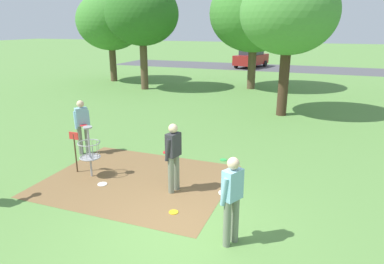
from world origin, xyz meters
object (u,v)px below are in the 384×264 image
(player_foreground_watching, at_px, (232,196))
(frisbee_by_tee, at_px, (102,184))
(tree_mid_left, at_px, (254,14))
(tree_mid_center, at_px, (110,22))
(player_waiting_left, at_px, (173,154))
(tree_mid_right, at_px, (142,14))
(frisbee_far_left, at_px, (223,160))
(parked_car_leftmost, at_px, (251,58))
(tree_near_left, at_px, (289,13))
(frisbee_near_basket, at_px, (174,212))
(disc_golf_basket, at_px, (88,149))
(player_throwing, at_px, (82,124))

(player_foreground_watching, height_order, frisbee_by_tee, player_foreground_watching)
(tree_mid_left, height_order, tree_mid_center, tree_mid_left)
(player_waiting_left, xyz_separation_m, tree_mid_center, (-11.10, 14.56, 3.16))
(tree_mid_left, bearing_deg, tree_mid_right, -158.19)
(frisbee_far_left, distance_m, tree_mid_left, 13.42)
(frisbee_by_tee, height_order, parked_car_leftmost, parked_car_leftmost)
(frisbee_far_left, distance_m, tree_mid_right, 13.57)
(player_waiting_left, height_order, tree_near_left, tree_near_left)
(frisbee_near_basket, relative_size, tree_near_left, 0.03)
(player_waiting_left, bearing_deg, tree_near_left, 79.92)
(player_foreground_watching, height_order, tree_mid_center, tree_mid_center)
(frisbee_near_basket, bearing_deg, player_foreground_watching, -23.83)
(frisbee_by_tee, height_order, tree_mid_center, tree_mid_center)
(tree_mid_left, bearing_deg, disc_golf_basket, -95.18)
(player_throwing, distance_m, frisbee_near_basket, 4.80)
(parked_car_leftmost, bearing_deg, frisbee_far_left, -80.46)
(frisbee_near_basket, xyz_separation_m, tree_near_left, (1.13, 9.57, 4.35))
(tree_mid_left, bearing_deg, player_foreground_watching, -79.84)
(player_throwing, bearing_deg, frisbee_by_tee, -43.13)
(frisbee_by_tee, bearing_deg, tree_mid_left, 87.26)
(player_foreground_watching, bearing_deg, frisbee_near_basket, 156.17)
(frisbee_near_basket, xyz_separation_m, tree_mid_right, (-7.81, 13.33, 4.51))
(disc_golf_basket, bearing_deg, player_foreground_watching, -20.43)
(tree_mid_right, relative_size, parked_car_leftmost, 1.42)
(tree_near_left, bearing_deg, frisbee_by_tee, -110.72)
(player_throwing, height_order, frisbee_near_basket, player_throwing)
(tree_near_left, bearing_deg, player_throwing, -125.76)
(parked_car_leftmost, bearing_deg, tree_mid_center, -122.49)
(player_throwing, distance_m, parked_car_leftmost, 25.14)
(disc_golf_basket, xyz_separation_m, tree_mid_left, (1.35, 14.87, 3.81))
(player_throwing, height_order, frisbee_by_tee, player_throwing)
(player_throwing, distance_m, frisbee_by_tee, 2.68)
(frisbee_near_basket, height_order, tree_mid_center, tree_mid_center)
(player_waiting_left, relative_size, frisbee_near_basket, 8.25)
(frisbee_near_basket, bearing_deg, player_throwing, 150.20)
(player_waiting_left, xyz_separation_m, frisbee_near_basket, (0.40, -0.95, -0.96))
(tree_mid_left, bearing_deg, player_throwing, -100.71)
(disc_golf_basket, relative_size, tree_near_left, 0.23)
(disc_golf_basket, distance_m, tree_near_left, 10.14)
(frisbee_by_tee, distance_m, parked_car_leftmost, 26.91)
(frisbee_near_basket, bearing_deg, tree_near_left, 83.27)
(player_foreground_watching, relative_size, player_waiting_left, 1.00)
(player_throwing, xyz_separation_m, player_waiting_left, (3.68, -1.39, 0.00))
(player_throwing, xyz_separation_m, tree_mid_right, (-3.73, 10.99, 3.55))
(tree_mid_right, bearing_deg, tree_mid_center, 149.40)
(frisbee_near_basket, distance_m, frisbee_by_tee, 2.34)
(disc_golf_basket, relative_size, player_waiting_left, 0.81)
(frisbee_near_basket, height_order, tree_mid_right, tree_mid_right)
(player_throwing, bearing_deg, player_waiting_left, -20.66)
(disc_golf_basket, distance_m, parked_car_leftmost, 26.52)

